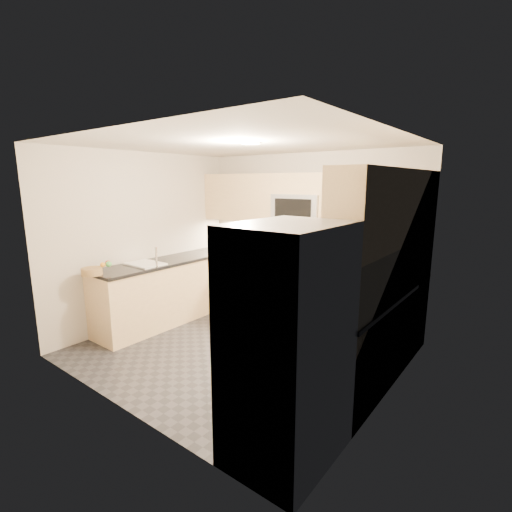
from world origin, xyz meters
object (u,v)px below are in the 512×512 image
Objects in this scene: cutting_board at (259,255)px; refrigerator at (288,345)px; microwave at (300,208)px; utensil_bowl at (396,270)px; fruit_basket at (92,271)px; gas_range at (294,292)px.

refrigerator is at bearing -48.94° from cutting_board.
microwave is 0.42× the size of refrigerator.
refrigerator reaches higher than utensil_bowl.
refrigerator is at bearing -2.58° from fruit_basket.
gas_range is 1.25m from microwave.
gas_range is at bearing 120.88° from refrigerator.
fruit_basket reaches higher than cutting_board.
refrigerator reaches higher than gas_range.
microwave reaches higher than cutting_board.
gas_range is 0.51× the size of refrigerator.
utensil_bowl is 1.01× the size of fruit_basket.
microwave is 2.19× the size of cutting_board.
refrigerator is at bearing -60.38° from microwave.
gas_range is 1.58m from utensil_bowl.
microwave is 3.00× the size of utensil_bowl.
microwave is at bearing 119.62° from refrigerator.
microwave is at bearing 57.85° from fruit_basket.
refrigerator is at bearing -90.60° from utensil_bowl.
microwave reaches higher than gas_range.
cutting_board is 1.38× the size of fruit_basket.
gas_range is 2.80m from fruit_basket.
utensil_bowl is (0.03, 2.43, 0.11)m from refrigerator.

